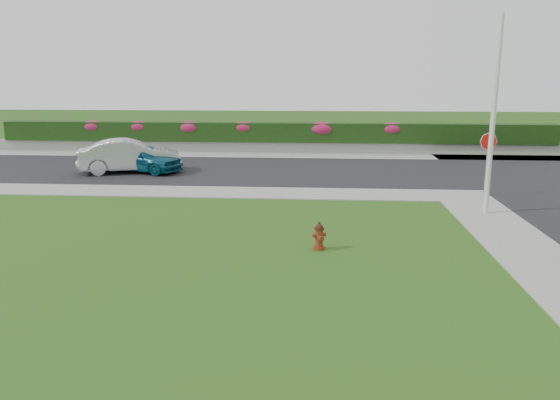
# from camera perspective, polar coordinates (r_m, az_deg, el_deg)

# --- Properties ---
(ground) EXTENTS (120.00, 120.00, 0.00)m
(ground) POSITION_cam_1_polar(r_m,az_deg,el_deg) (11.98, -4.42, -8.36)
(ground) COLOR black
(ground) RESTS_ON ground
(street_far) EXTENTS (26.00, 8.00, 0.04)m
(street_far) POSITION_cam_1_polar(r_m,az_deg,el_deg) (26.28, -10.72, 3.15)
(street_far) COLOR black
(street_far) RESTS_ON ground
(sidewalk_far) EXTENTS (24.00, 2.00, 0.04)m
(sidewalk_far) POSITION_cam_1_polar(r_m,az_deg,el_deg) (21.90, -16.56, 0.94)
(sidewalk_far) COLOR gray
(sidewalk_far) RESTS_ON ground
(curb_corner) EXTENTS (2.00, 2.00, 0.04)m
(curb_corner) POSITION_cam_1_polar(r_m,az_deg,el_deg) (21.16, 18.52, 0.41)
(curb_corner) COLOR gray
(curb_corner) RESTS_ON ground
(sidewalk_beyond) EXTENTS (34.00, 2.00, 0.04)m
(sidewalk_beyond) POSITION_cam_1_polar(r_m,az_deg,el_deg) (30.47, -1.00, 4.68)
(sidewalk_beyond) COLOR gray
(sidewalk_beyond) RESTS_ON ground
(retaining_wall) EXTENTS (34.00, 0.40, 0.60)m
(retaining_wall) POSITION_cam_1_polar(r_m,az_deg,el_deg) (31.91, -0.75, 5.55)
(retaining_wall) COLOR gray
(retaining_wall) RESTS_ON ground
(hedge) EXTENTS (32.00, 0.90, 1.10)m
(hedge) POSITION_cam_1_polar(r_m,az_deg,el_deg) (31.91, -0.74, 7.09)
(hedge) COLOR black
(hedge) RESTS_ON retaining_wall
(fire_hydrant) EXTENTS (0.37, 0.35, 0.72)m
(fire_hydrant) POSITION_cam_1_polar(r_m,az_deg,el_deg) (13.93, 4.11, -3.82)
(fire_hydrant) COLOR #57250D
(fire_hydrant) RESTS_ON ground
(sedan_teal) EXTENTS (4.12, 2.72, 1.30)m
(sedan_teal) POSITION_cam_1_polar(r_m,az_deg,el_deg) (25.74, -14.27, 4.30)
(sedan_teal) COLOR #0D4F63
(sedan_teal) RESTS_ON street_far
(sedan_silver) EXTENTS (4.82, 3.03, 1.50)m
(sedan_silver) POSITION_cam_1_polar(r_m,az_deg,el_deg) (25.83, -15.42, 4.48)
(sedan_silver) COLOR #ADB0B5
(sedan_silver) RESTS_ON street_far
(utility_pole) EXTENTS (0.16, 0.16, 6.15)m
(utility_pole) POSITION_cam_1_polar(r_m,az_deg,el_deg) (18.28, 21.38, 8.04)
(utility_pole) COLOR silver
(utility_pole) RESTS_ON ground
(stop_sign) EXTENTS (0.64, 0.12, 2.36)m
(stop_sign) POSITION_cam_1_polar(r_m,az_deg,el_deg) (21.13, 20.90, 4.93)
(stop_sign) COLOR slate
(stop_sign) RESTS_ON ground
(flower_clump_a) EXTENTS (1.34, 0.86, 0.67)m
(flower_clump_a) POSITION_cam_1_polar(r_m,az_deg,el_deg) (34.39, -18.94, 7.29)
(flower_clump_a) COLOR #C4214F
(flower_clump_a) RESTS_ON hedge
(flower_clump_b) EXTENTS (1.32, 0.85, 0.66)m
(flower_clump_b) POSITION_cam_1_polar(r_m,az_deg,el_deg) (33.41, -14.51, 7.44)
(flower_clump_b) COLOR #C4214F
(flower_clump_b) RESTS_ON hedge
(flower_clump_c) EXTENTS (1.44, 0.92, 0.72)m
(flower_clump_c) POSITION_cam_1_polar(r_m,az_deg,el_deg) (32.58, -9.45, 7.50)
(flower_clump_c) COLOR #C4214F
(flower_clump_c) RESTS_ON hedge
(flower_clump_d) EXTENTS (1.33, 0.86, 0.67)m
(flower_clump_d) POSITION_cam_1_polar(r_m,az_deg,el_deg) (31.98, -3.82, 7.59)
(flower_clump_d) COLOR #C4214F
(flower_clump_d) RESTS_ON hedge
(flower_clump_e) EXTENTS (1.57, 1.01, 0.78)m
(flower_clump_e) POSITION_cam_1_polar(r_m,az_deg,el_deg) (31.68, 4.35, 7.45)
(flower_clump_e) COLOR #C4214F
(flower_clump_e) RESTS_ON hedge
(flower_clump_f) EXTENTS (1.41, 0.91, 0.71)m
(flower_clump_f) POSITION_cam_1_polar(r_m,az_deg,el_deg) (31.93, 11.57, 7.32)
(flower_clump_f) COLOR #C4214F
(flower_clump_f) RESTS_ON hedge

